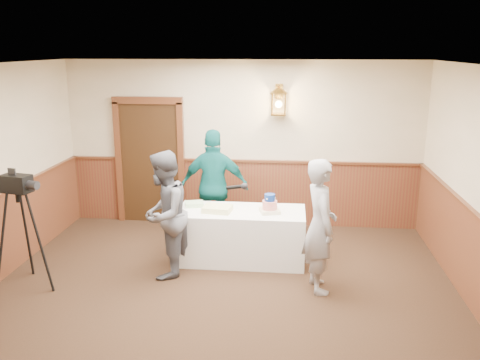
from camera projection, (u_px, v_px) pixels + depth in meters
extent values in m
plane|color=#302012|center=(212.00, 329.00, 5.57)|extent=(7.00, 7.00, 0.00)
cube|color=#C1B691|center=(243.00, 144.00, 8.58)|extent=(6.00, 0.02, 2.80)
cube|color=white|center=(208.00, 68.00, 4.86)|extent=(6.00, 7.00, 0.02)
cube|color=#5F291B|center=(242.00, 193.00, 8.78)|extent=(5.98, 0.04, 1.10)
cube|color=#562B17|center=(242.00, 161.00, 8.62)|extent=(5.98, 0.07, 0.04)
cube|color=black|center=(150.00, 163.00, 8.78)|extent=(1.00, 0.06, 2.10)
cube|color=white|center=(241.00, 235.00, 7.29)|extent=(1.80, 0.80, 0.75)
cube|color=beige|center=(270.00, 211.00, 7.10)|extent=(0.32, 0.32, 0.05)
cylinder|color=red|center=(270.00, 205.00, 7.08)|extent=(0.21, 0.21, 0.12)
cylinder|color=navy|center=(270.00, 197.00, 7.05)|extent=(0.15, 0.15, 0.10)
cube|color=#DEE589|center=(217.00, 209.00, 7.14)|extent=(0.42, 0.35, 0.08)
cube|color=#AFE4A1|center=(194.00, 204.00, 7.39)|extent=(0.30, 0.27, 0.06)
imported|color=#585A62|center=(164.00, 215.00, 6.70)|extent=(0.74, 0.90, 1.70)
cylinder|color=black|center=(235.00, 187.00, 6.25)|extent=(0.23, 0.11, 0.09)
sphere|color=black|center=(245.00, 186.00, 6.19)|extent=(0.08, 0.08, 0.08)
imported|color=#999A9F|center=(320.00, 226.00, 6.29)|extent=(0.53, 0.69, 1.70)
imported|color=#0E5858|center=(215.00, 187.00, 7.88)|extent=(1.06, 0.46, 1.79)
cube|color=black|center=(16.00, 184.00, 6.20)|extent=(0.40, 0.27, 0.22)
cylinder|color=black|center=(32.00, 185.00, 6.13)|extent=(0.16, 0.14, 0.11)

